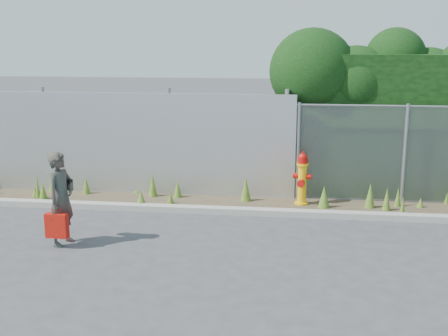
% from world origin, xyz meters
% --- Properties ---
extents(ground, '(80.00, 80.00, 0.00)m').
position_xyz_m(ground, '(0.00, 0.00, 0.00)').
color(ground, '#3D3D40').
rests_on(ground, ground).
extents(curb, '(16.00, 0.22, 0.12)m').
position_xyz_m(curb, '(0.00, 1.80, 0.06)').
color(curb, gray).
rests_on(curb, ground).
extents(weed_strip, '(16.00, 1.36, 0.55)m').
position_xyz_m(weed_strip, '(-0.63, 2.50, 0.15)').
color(weed_strip, '#463928').
rests_on(weed_strip, ground).
extents(corrugated_fence, '(8.50, 0.21, 2.30)m').
position_xyz_m(corrugated_fence, '(-3.25, 3.01, 1.10)').
color(corrugated_fence, '#B3B5BA').
rests_on(corrugated_fence, ground).
extents(fire_hydrant, '(0.37, 0.33, 1.11)m').
position_xyz_m(fire_hydrant, '(1.15, 2.56, 0.54)').
color(fire_hydrant, yellow).
rests_on(fire_hydrant, ground).
extents(woman, '(0.50, 0.64, 1.55)m').
position_xyz_m(woman, '(-2.77, -0.16, 0.78)').
color(woman, '#0E5846').
rests_on(woman, ground).
extents(red_tote_bag, '(0.36, 0.13, 0.47)m').
position_xyz_m(red_tote_bag, '(-2.79, -0.36, 0.38)').
color(red_tote_bag, '#9F1409').
extents(black_shoulder_bag, '(0.22, 0.09, 0.17)m').
position_xyz_m(black_shoulder_bag, '(-2.78, 0.05, 0.97)').
color(black_shoulder_bag, black).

